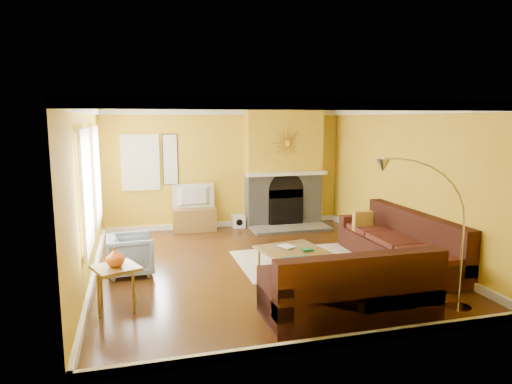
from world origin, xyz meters
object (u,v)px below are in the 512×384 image
object	(u,v)px
coffee_table	(293,261)
side_table	(117,288)
sectional_sofa	(343,250)
armchair	(130,255)
arc_lamp	(426,239)
media_console	(194,219)

from	to	relation	value
coffee_table	side_table	bearing A→B (deg)	-164.47
sectional_sofa	armchair	xyz separation A→B (m)	(-3.25, 1.03, -0.12)
coffee_table	armchair	bearing A→B (deg)	166.83
sectional_sofa	arc_lamp	distance (m)	1.70
media_console	armchair	xyz separation A→B (m)	(-1.38, -2.64, 0.07)
sectional_sofa	media_console	size ratio (longest dim) A/B	3.72
sectional_sofa	arc_lamp	bearing A→B (deg)	-77.54
sectional_sofa	side_table	world-z (taller)	sectional_sofa
coffee_table	media_console	bearing A→B (deg)	109.99
armchair	side_table	bearing A→B (deg)	169.37
sectional_sofa	arc_lamp	size ratio (longest dim) A/B	1.73
coffee_table	armchair	distance (m)	2.63
sectional_sofa	side_table	xyz separation A→B (m)	(-3.43, -0.33, -0.16)
side_table	armchair	bearing A→B (deg)	82.72
media_console	arc_lamp	world-z (taller)	arc_lamp
side_table	coffee_table	bearing A→B (deg)	15.53
media_console	armchair	bearing A→B (deg)	-117.67
sectional_sofa	media_console	xyz separation A→B (m)	(-1.87, 3.67, -0.19)
sectional_sofa	side_table	size ratio (longest dim) A/B	6.01
sectional_sofa	coffee_table	world-z (taller)	sectional_sofa
media_console	arc_lamp	xyz separation A→B (m)	(2.21, -5.24, 0.75)
coffee_table	armchair	world-z (taller)	armchair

